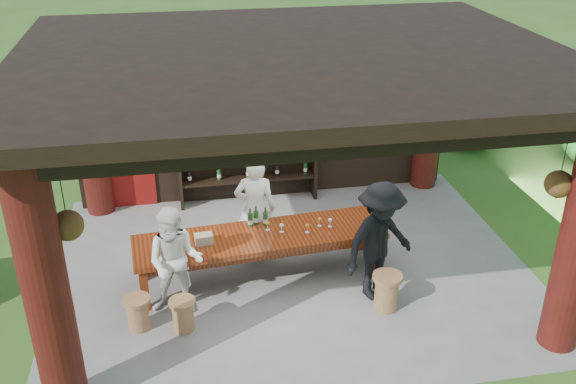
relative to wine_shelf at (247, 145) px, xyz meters
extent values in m
plane|color=#2D5119|center=(0.39, -2.45, -1.15)|extent=(90.00, 90.00, 0.00)
cube|color=slate|center=(0.39, -2.45, -1.20)|extent=(7.40, 5.90, 0.10)
cube|color=black|center=(0.39, 0.30, 0.50)|extent=(7.00, 0.18, 3.30)
cube|color=maroon|center=(-2.21, 0.20, -0.15)|extent=(0.95, 0.06, 2.00)
cylinder|color=#380C0A|center=(-2.76, -4.85, 0.50)|extent=(0.50, 0.50, 3.30)
cylinder|color=#380C0A|center=(-2.76, 0.10, 0.50)|extent=(0.50, 0.50, 3.30)
cylinder|color=#380C0A|center=(3.54, 0.10, 0.50)|extent=(0.50, 0.50, 3.30)
cube|color=black|center=(0.39, -4.85, 2.00)|extent=(6.70, 0.35, 0.35)
cube|color=black|center=(-2.76, -2.45, 2.00)|extent=(0.30, 5.20, 0.30)
cube|color=black|center=(3.54, -2.45, 2.00)|extent=(0.30, 5.20, 0.30)
cube|color=black|center=(0.39, -2.45, 2.25)|extent=(7.50, 6.00, 0.20)
cylinder|color=black|center=(-2.46, -4.65, 1.48)|extent=(0.01, 0.01, 0.75)
cone|color=black|center=(-2.46, -4.65, 1.02)|extent=(0.32, 0.32, 0.18)
sphere|color=#1E5919|center=(-2.46, -4.65, 1.13)|extent=(0.34, 0.34, 0.34)
cylinder|color=black|center=(3.24, -4.65, 1.48)|extent=(0.01, 0.01, 0.75)
cone|color=black|center=(3.24, -4.65, 1.02)|extent=(0.32, 0.32, 0.18)
sphere|color=#1E5919|center=(3.24, -4.65, 1.13)|extent=(0.34, 0.34, 0.34)
cube|color=#4E1D0B|center=(-0.14, -2.61, -0.44)|extent=(3.86, 1.28, 0.08)
cube|color=#4E1D0B|center=(-0.14, -2.61, -0.54)|extent=(3.65, 1.12, 0.12)
cube|color=#4E1D0B|center=(-1.88, -3.14, -0.81)|extent=(0.13, 0.13, 0.67)
cube|color=#4E1D0B|center=(1.67, -2.85, -0.81)|extent=(0.13, 0.13, 0.67)
cube|color=#4E1D0B|center=(-1.94, -2.37, -0.81)|extent=(0.13, 0.13, 0.67)
cube|color=#4E1D0B|center=(1.60, -2.08, -0.81)|extent=(0.13, 0.13, 0.67)
cylinder|color=brown|center=(-1.36, -3.70, -0.93)|extent=(0.29, 0.29, 0.42)
cylinder|color=brown|center=(-1.36, -3.70, -0.69)|extent=(0.37, 0.37, 0.06)
cylinder|color=brown|center=(1.52, -3.73, -0.90)|extent=(0.34, 0.34, 0.50)
cylinder|color=brown|center=(1.52, -3.73, -0.62)|extent=(0.43, 0.43, 0.07)
cylinder|color=brown|center=(-1.97, -3.56, -0.93)|extent=(0.30, 0.30, 0.44)
cylinder|color=brown|center=(-1.97, -3.56, -0.68)|extent=(0.38, 0.38, 0.06)
imported|color=white|center=(-0.13, -2.05, -0.25)|extent=(0.71, 0.52, 1.79)
imported|color=white|center=(-1.41, -3.25, -0.33)|extent=(0.90, 0.77, 1.64)
imported|color=black|center=(1.48, -3.38, -0.23)|extent=(1.36, 1.12, 1.83)
cube|color=#BF6672|center=(-0.98, -2.70, -0.33)|extent=(0.27, 0.20, 0.14)
ellipsoid|color=#194C14|center=(5.38, 1.92, -0.57)|extent=(1.60, 1.60, 1.36)
camera|label=1|loc=(-1.20, -10.91, 4.49)|focal=40.00mm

